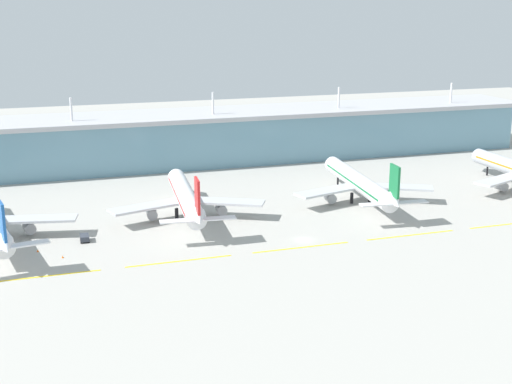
{
  "coord_description": "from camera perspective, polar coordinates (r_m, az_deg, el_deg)",
  "views": [
    {
      "loc": [
        -69.94,
        -171.64,
        64.09
      ],
      "look_at": [
        -4.73,
        29.01,
        7.0
      ],
      "focal_mm": 48.41,
      "sensor_mm": 36.0,
      "label": 1
    }
  ],
  "objects": [
    {
      "name": "airliner_near_middle",
      "position": [
        215.33,
        -5.8,
        -0.47
      ],
      "size": [
        48.59,
        62.23,
        18.9
      ],
      "color": "white",
      "rests_on": "ground"
    },
    {
      "name": "ground_plane",
      "position": [
        196.11,
        3.95,
        -3.97
      ],
      "size": [
        600.0,
        600.0,
        0.0
      ],
      "primitive_type": "plane",
      "color": "#A8A59E"
    },
    {
      "name": "taxiway_stripe_centre",
      "position": [
        190.03,
        3.75,
        -4.6
      ],
      "size": [
        28.0,
        0.7,
        0.04
      ],
      "primitive_type": "cube",
      "color": "yellow",
      "rests_on": "ground"
    },
    {
      "name": "taxiway_stripe_west",
      "position": [
        177.85,
        -17.22,
        -6.69
      ],
      "size": [
        28.0,
        0.7,
        0.04
      ],
      "primitive_type": "cube",
      "color": "yellow",
      "rests_on": "ground"
    },
    {
      "name": "taxiway_stripe_mid_west",
      "position": [
        180.87,
        -6.36,
        -5.7
      ],
      "size": [
        28.0,
        0.7,
        0.04
      ],
      "primitive_type": "cube",
      "color": "yellow",
      "rests_on": "ground"
    },
    {
      "name": "safety_cone_left_wingtip",
      "position": [
        188.89,
        -15.69,
        -5.17
      ],
      "size": [
        0.56,
        0.56,
        0.7
      ],
      "primitive_type": "cone",
      "color": "orange",
      "rests_on": "ground"
    },
    {
      "name": "airliner_far_middle",
      "position": [
        234.45,
        8.57,
        0.74
      ],
      "size": [
        48.55,
        65.96,
        18.9
      ],
      "color": "silver",
      "rests_on": "ground"
    },
    {
      "name": "taxiway_stripe_mid_east",
      "position": [
        204.49,
        12.66,
        -3.5
      ],
      "size": [
        28.0,
        0.7,
        0.04
      ],
      "primitive_type": "cube",
      "color": "yellow",
      "rests_on": "ground"
    },
    {
      "name": "taxiway_stripe_east",
      "position": [
        223.24,
        20.21,
        -2.5
      ],
      "size": [
        28.0,
        0.7,
        0.04
      ],
      "primitive_type": "cube",
      "color": "yellow",
      "rests_on": "ground"
    },
    {
      "name": "pushback_tug",
      "position": [
        200.06,
        -13.98,
        -3.68
      ],
      "size": [
        2.62,
        4.47,
        1.85
      ],
      "color": "#333842",
      "rests_on": "ground"
    },
    {
      "name": "terminal_building",
      "position": [
        291.15,
        -3.81,
        4.57
      ],
      "size": [
        288.0,
        34.0,
        30.26
      ],
      "color": "#6693A8",
      "rests_on": "ground"
    },
    {
      "name": "safety_cone_right_wingtip",
      "position": [
        195.38,
        -17.58,
        -4.64
      ],
      "size": [
        0.56,
        0.56,
        0.7
      ],
      "primitive_type": "cone",
      "color": "orange",
      "rests_on": "ground"
    }
  ]
}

